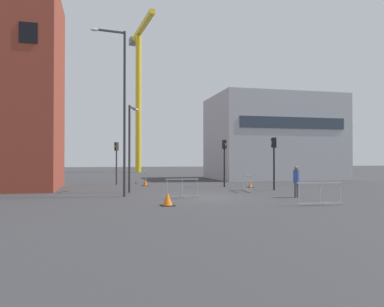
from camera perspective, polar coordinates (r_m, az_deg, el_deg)
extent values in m
plane|color=#333335|center=(21.43, 1.96, -6.62)|extent=(160.00, 160.00, 0.00)
cube|color=brown|center=(30.06, -26.65, 8.47)|extent=(7.60, 7.31, 13.94)
cube|color=black|center=(26.80, -23.52, 16.43)|extent=(1.10, 0.06, 1.30)
cube|color=#A8AAB2|center=(42.22, 12.10, 2.32)|extent=(13.27, 9.18, 8.90)
cube|color=#2D3847|center=(38.20, 15.11, 4.52)|extent=(11.14, 0.08, 1.10)
cylinder|color=yellow|center=(61.44, -8.12, 7.46)|extent=(0.90, 0.90, 21.96)
cube|color=yellow|center=(61.77, -7.61, 18.30)|extent=(2.21, 14.16, 0.70)
cube|color=slate|center=(68.31, -8.89, 16.42)|extent=(1.38, 1.92, 1.10)
cylinder|color=#2D2D30|center=(22.00, -10.17, 5.93)|extent=(0.14, 0.14, 9.49)
cube|color=#2D2D30|center=(22.86, -12.33, 17.63)|extent=(1.69, 0.33, 0.10)
ellipsoid|color=silver|center=(22.75, -14.54, 17.68)|extent=(0.44, 0.24, 0.16)
cylinder|color=#2D2D30|center=(24.53, -9.45, 0.71)|extent=(0.14, 0.14, 5.62)
cube|color=#2D2D30|center=(25.36, -8.96, 6.81)|extent=(0.59, 1.24, 0.10)
ellipsoid|color=silver|center=(25.98, -8.52, 6.58)|extent=(0.44, 0.24, 0.16)
cylinder|color=black|center=(26.64, 12.30, -2.29)|extent=(0.12, 0.12, 2.94)
cube|color=black|center=(26.65, 12.29, 1.62)|extent=(0.31, 0.27, 0.70)
sphere|color=#390605|center=(26.61, 11.93, 2.09)|extent=(0.11, 0.11, 0.11)
sphere|color=#F2A514|center=(26.60, 11.93, 1.62)|extent=(0.11, 0.11, 0.11)
sphere|color=#07330F|center=(26.59, 11.93, 1.15)|extent=(0.11, 0.11, 0.11)
cylinder|color=#2D2D30|center=(32.17, -11.36, -2.11)|extent=(0.12, 0.12, 2.85)
cube|color=#2D2D30|center=(32.18, -11.35, 1.06)|extent=(0.37, 0.37, 0.70)
sphere|color=#390605|center=(32.06, -11.57, 1.46)|extent=(0.11, 0.11, 0.11)
sphere|color=#F2A514|center=(32.05, -11.57, 1.06)|extent=(0.11, 0.11, 0.11)
sphere|color=#07330F|center=(32.05, -11.57, 0.67)|extent=(0.11, 0.11, 0.11)
cylinder|color=black|center=(29.18, 4.91, -2.18)|extent=(0.12, 0.12, 2.93)
cube|color=black|center=(29.20, 4.91, 1.38)|extent=(0.29, 0.32, 0.70)
sphere|color=#390605|center=(29.05, 5.08, 1.82)|extent=(0.11, 0.11, 0.11)
sphere|color=#F2A514|center=(29.05, 5.08, 1.39)|extent=(0.11, 0.11, 0.11)
sphere|color=#07330F|center=(29.04, 5.08, 0.96)|extent=(0.11, 0.11, 0.11)
cylinder|color=#4C4C51|center=(22.04, 15.63, -5.33)|extent=(0.14, 0.14, 0.84)
cylinder|color=#4C4C51|center=(21.87, 15.37, -5.37)|extent=(0.14, 0.14, 0.84)
cylinder|color=#33519E|center=(21.90, 15.49, -3.34)|extent=(0.34, 0.34, 0.70)
sphere|color=#8C6647|center=(21.89, 15.49, -2.12)|extent=(0.23, 0.23, 0.23)
cube|color=gray|center=(20.72, -1.49, -3.91)|extent=(1.85, 0.07, 0.06)
cube|color=gray|center=(20.79, -1.49, -6.52)|extent=(1.85, 0.07, 0.06)
cylinder|color=gray|center=(20.59, -3.76, -5.39)|extent=(0.04, 0.04, 1.05)
cylinder|color=gray|center=(20.76, -1.49, -5.35)|extent=(0.04, 0.04, 1.05)
cylinder|color=gray|center=(20.95, 0.74, -5.31)|extent=(0.04, 0.04, 1.05)
cube|color=gray|center=(34.00, -7.02, -2.68)|extent=(0.27, 2.41, 0.06)
cube|color=gray|center=(34.04, -7.02, -4.28)|extent=(0.27, 2.41, 0.06)
cylinder|color=gray|center=(32.93, -6.97, -3.65)|extent=(0.04, 0.04, 1.05)
cylinder|color=gray|center=(34.02, -7.02, -3.56)|extent=(0.04, 0.04, 1.05)
cylinder|color=gray|center=(35.10, -7.07, -3.48)|extent=(0.04, 0.04, 1.05)
cube|color=#9EA0A5|center=(25.03, 8.29, -3.36)|extent=(0.22, 1.86, 0.06)
cube|color=#9EA0A5|center=(25.09, 8.29, -5.53)|extent=(0.22, 1.86, 0.06)
cylinder|color=#9EA0A5|center=(24.26, 8.86, -4.68)|extent=(0.04, 0.04, 1.05)
cylinder|color=#9EA0A5|center=(25.06, 8.29, -4.56)|extent=(0.04, 0.04, 1.05)
cylinder|color=#9EA0A5|center=(25.86, 7.75, -4.44)|extent=(0.04, 0.04, 1.05)
cube|color=#B2B5BA|center=(18.55, 18.78, -4.23)|extent=(2.31, 0.14, 0.06)
cube|color=#B2B5BA|center=(18.64, 18.80, -7.15)|extent=(2.31, 0.14, 0.06)
cylinder|color=#B2B5BA|center=(18.09, 15.93, -6.00)|extent=(0.04, 0.04, 1.05)
cylinder|color=#B2B5BA|center=(18.59, 18.79, -5.85)|extent=(0.04, 0.04, 1.05)
cylinder|color=#B2B5BA|center=(19.14, 21.49, -5.69)|extent=(0.04, 0.04, 1.05)
cube|color=black|center=(30.51, -7.08, -4.84)|extent=(0.46, 0.46, 0.03)
cone|color=#E55B0F|center=(30.49, -7.08, -4.43)|extent=(0.36, 0.36, 0.47)
cube|color=black|center=(28.93, 8.77, -5.06)|extent=(0.47, 0.47, 0.03)
cone|color=orange|center=(28.92, 8.77, -4.63)|extent=(0.36, 0.36, 0.47)
cube|color=black|center=(17.61, -3.71, -7.84)|extent=(0.63, 0.63, 0.03)
cone|color=orange|center=(17.58, -3.71, -6.86)|extent=(0.48, 0.48, 0.63)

